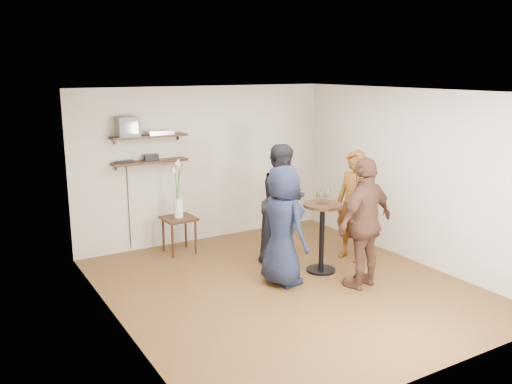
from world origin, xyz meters
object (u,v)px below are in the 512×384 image
Objects in this scene: crt_monitor at (127,127)px; side_table at (179,223)px; dvd_deck at (160,133)px; person_brown at (365,223)px; drinks_table at (322,228)px; person_dark at (284,203)px; radio at (151,157)px; person_plaid at (354,206)px; person_navy at (283,226)px.

side_table is at bearing -28.82° from crt_monitor.
dvd_deck is 1.46m from side_table.
person_brown is (1.74, -2.88, -1.01)m from dvd_deck.
dvd_deck is 0.40× the size of drinks_table.
crt_monitor is 0.18× the size of person_dark.
drinks_table is at bearing -45.77° from crt_monitor.
crt_monitor reaches higher than side_table.
radio is 0.12× the size of person_dark.
crt_monitor is at bearing 128.15° from person_dark.
person_dark is 1.01× the size of person_brown.
dvd_deck reaches higher than person_dark.
dvd_deck reaches higher than drinks_table.
person_dark is at bearing -134.16° from person_plaid.
drinks_table is (1.58, -2.15, -1.25)m from dvd_deck.
crt_monitor is at bearing 23.89° from person_navy.
drinks_table is at bearing -90.00° from person_dark.
radio is 3.50m from person_brown.
crt_monitor is 2.64m from person_dark.
drinks_table is 0.77m from person_plaid.
person_navy is (0.72, -1.89, 0.33)m from side_table.
dvd_deck is at bearing -143.91° from person_plaid.
dvd_deck is 0.22× the size of person_dark.
dvd_deck is 0.24× the size of person_navy.
dvd_deck is 0.23× the size of person_brown.
dvd_deck is at bearing -70.83° from person_brown.
crt_monitor is 0.53m from dvd_deck.
dvd_deck reaches higher than person_plaid.
person_plaid is 1.06m from person_brown.
dvd_deck reaches higher than side_table.
crt_monitor is at bearing -63.92° from person_brown.
person_navy is 0.93× the size of person_brown.
person_plaid is 1.06m from person_dark.
person_navy is (-1.45, -0.26, -0.03)m from person_plaid.
drinks_table is 0.57× the size of person_brown.
person_navy is (-0.54, -0.81, -0.07)m from person_dark.
person_navy reaches higher than drinks_table.
side_table is 3.02m from person_brown.
crt_monitor is 0.61m from radio.
person_dark is at bearing -40.62° from side_table.
drinks_table is (2.10, -2.15, -1.37)m from crt_monitor.
radio is 0.12× the size of person_brown.
side_table is 2.32m from drinks_table.
crt_monitor is 0.80× the size of dvd_deck.
person_plaid is at bearing -45.84° from person_dark.
person_dark reaches higher than person_navy.
radio is at bearing 128.90° from side_table.
dvd_deck is 2.95m from drinks_table.
person_plaid is at bearing -38.90° from radio.
radio is 2.90m from drinks_table.
dvd_deck reaches higher than radio.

